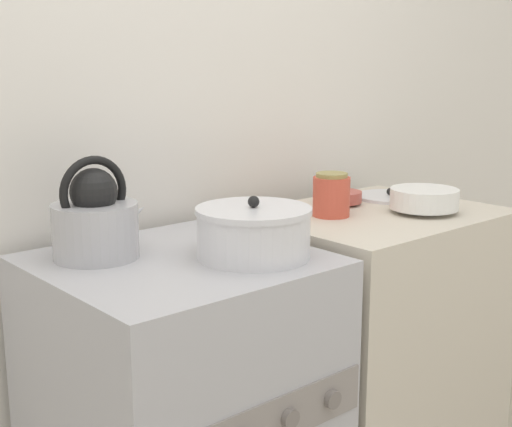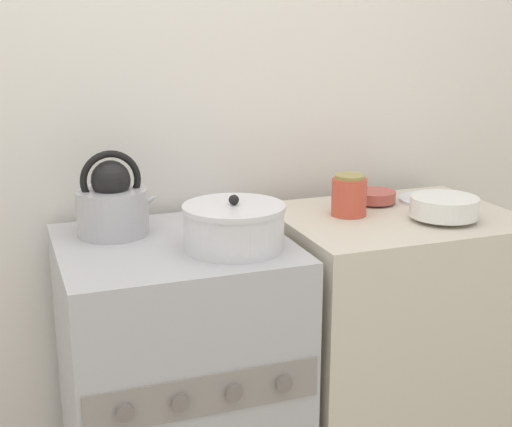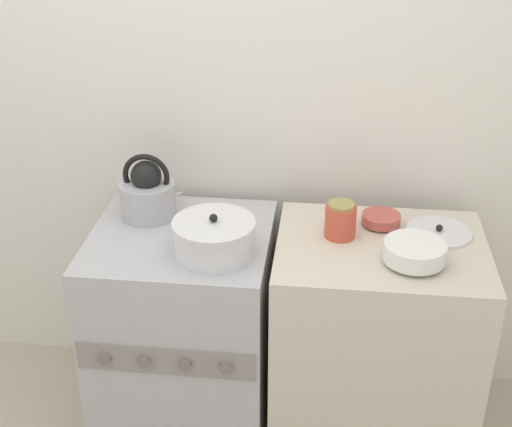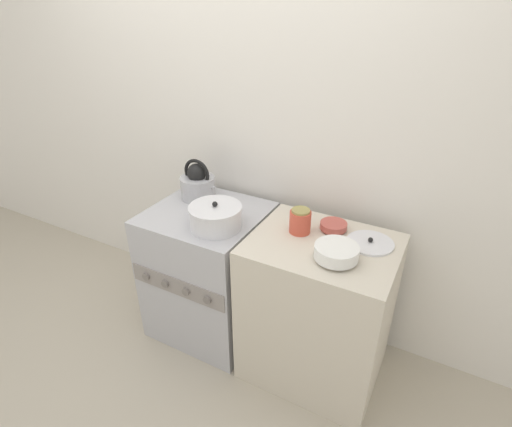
% 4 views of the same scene
% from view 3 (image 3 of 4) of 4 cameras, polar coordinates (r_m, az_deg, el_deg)
% --- Properties ---
extents(wall_back, '(7.00, 0.06, 2.50)m').
position_cam_3_polar(wall_back, '(2.68, -4.92, 10.22)').
color(wall_back, silver).
rests_on(wall_back, ground_plane).
extents(stove, '(0.64, 0.63, 0.82)m').
position_cam_3_polar(stove, '(2.74, -5.70, -9.22)').
color(stove, '#B2B2B7').
rests_on(stove, ground_plane).
extents(counter, '(0.72, 0.57, 0.84)m').
position_cam_3_polar(counter, '(2.68, 9.33, -10.28)').
color(counter, beige).
rests_on(counter, ground_plane).
extents(kettle, '(0.25, 0.20, 0.25)m').
position_cam_3_polar(kettle, '(2.62, -8.63, 1.62)').
color(kettle, '#B2B2B7').
rests_on(kettle, stove).
extents(cooking_pot, '(0.28, 0.28, 0.15)m').
position_cam_3_polar(cooking_pot, '(2.37, -3.37, -1.94)').
color(cooking_pot, silver).
rests_on(cooking_pot, stove).
extents(enamel_bowl, '(0.20, 0.20, 0.07)m').
position_cam_3_polar(enamel_bowl, '(2.35, 12.56, -3.02)').
color(enamel_bowl, white).
rests_on(enamel_bowl, counter).
extents(small_ceramic_bowl, '(0.14, 0.14, 0.04)m').
position_cam_3_polar(small_ceramic_bowl, '(2.56, 9.97, -0.43)').
color(small_ceramic_bowl, '#B75147').
rests_on(small_ceramic_bowl, counter).
extents(storage_jar, '(0.11, 0.11, 0.13)m').
position_cam_3_polar(storage_jar, '(2.45, 6.77, -0.54)').
color(storage_jar, '#CC4C38').
rests_on(storage_jar, counter).
extents(loose_pot_lid, '(0.23, 0.23, 0.03)m').
position_cam_3_polar(loose_pot_lid, '(2.56, 14.42, -1.44)').
color(loose_pot_lid, silver).
rests_on(loose_pot_lid, counter).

